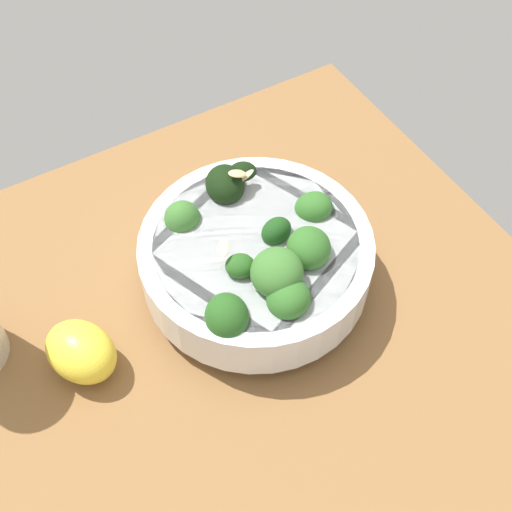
{
  "coord_description": "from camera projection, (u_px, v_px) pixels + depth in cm",
  "views": [
    {
      "loc": [
        -23.94,
        12.83,
        49.68
      ],
      "look_at": [
        5.21,
        -4.22,
        4.0
      ],
      "focal_mm": 46.11,
      "sensor_mm": 36.0,
      "label": 1
    }
  ],
  "objects": [
    {
      "name": "bowl_of_broccoli",
      "position": [
        257.0,
        257.0,
        0.57
      ],
      "size": [
        20.08,
        20.08,
        9.38
      ],
      "color": "white",
      "rests_on": "ground_plane"
    },
    {
      "name": "lemon_wedge",
      "position": [
        81.0,
        352.0,
        0.53
      ],
      "size": [
        7.79,
        7.04,
        4.73
      ],
      "primitive_type": "ellipsoid",
      "rotation": [
        0.0,
        0.0,
        0.42
      ],
      "color": "yellow",
      "rests_on": "ground_plane"
    },
    {
      "name": "ground_plane",
      "position": [
        245.0,
        359.0,
        0.58
      ],
      "size": [
        56.18,
        56.18,
        4.73
      ],
      "primitive_type": "cube",
      "color": "brown"
    }
  ]
}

